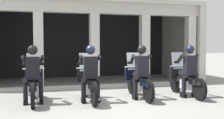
# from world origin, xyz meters

# --- Properties ---
(ground_plane) EXTENTS (80.00, 80.00, 0.00)m
(ground_plane) POSITION_xyz_m (0.00, 3.00, 0.00)
(ground_plane) COLOR gray
(station_building) EXTENTS (9.42, 3.92, 3.39)m
(station_building) POSITION_xyz_m (-0.07, 4.86, 2.10)
(station_building) COLOR black
(station_building) RESTS_ON ground
(kerb_strip) EXTENTS (8.92, 0.24, 0.12)m
(kerb_strip) POSITION_xyz_m (-0.07, 2.43, 0.06)
(kerb_strip) COLOR #B7B5AD
(kerb_strip) RESTS_ON ground
(motorcycle_far_left) EXTENTS (0.62, 2.04, 1.35)m
(motorcycle_far_left) POSITION_xyz_m (-2.28, 0.44, 0.50)
(motorcycle_far_left) COLOR black
(motorcycle_far_left) RESTS_ON ground
(police_officer_far_left) EXTENTS (0.63, 0.61, 1.58)m
(police_officer_far_left) POSITION_xyz_m (-2.28, 0.16, 0.94)
(police_officer_far_left) COLOR black
(police_officer_far_left) RESTS_ON ground
(motorcycle_center_left) EXTENTS (0.62, 2.04, 1.35)m
(motorcycle_center_left) POSITION_xyz_m (-0.76, 0.25, 0.50)
(motorcycle_center_left) COLOR black
(motorcycle_center_left) RESTS_ON ground
(police_officer_center_left) EXTENTS (0.63, 0.61, 1.58)m
(police_officer_center_left) POSITION_xyz_m (-0.76, -0.04, 0.94)
(police_officer_center_left) COLOR black
(police_officer_center_left) RESTS_ON ground
(motorcycle_center_right) EXTENTS (0.62, 2.04, 1.35)m
(motorcycle_center_right) POSITION_xyz_m (0.76, 0.31, 0.50)
(motorcycle_center_right) COLOR black
(motorcycle_center_right) RESTS_ON ground
(police_officer_center_right) EXTENTS (0.63, 0.61, 1.58)m
(police_officer_center_right) POSITION_xyz_m (0.76, 0.02, 0.94)
(police_officer_center_right) COLOR black
(police_officer_center_right) RESTS_ON ground
(motorcycle_far_right) EXTENTS (0.62, 2.04, 1.35)m
(motorcycle_far_right) POSITION_xyz_m (2.28, 0.23, 0.50)
(motorcycle_far_right) COLOR black
(motorcycle_far_right) RESTS_ON ground
(police_officer_far_right) EXTENTS (0.63, 0.61, 1.58)m
(police_officer_far_right) POSITION_xyz_m (2.28, -0.06, 0.94)
(police_officer_far_right) COLOR black
(police_officer_far_right) RESTS_ON ground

